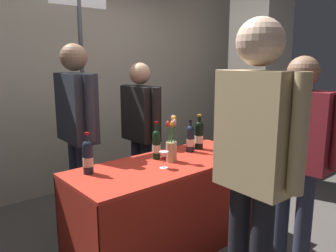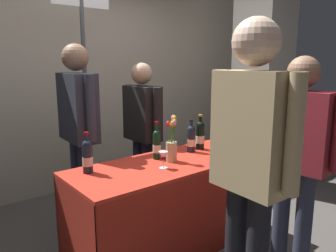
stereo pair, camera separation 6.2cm
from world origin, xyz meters
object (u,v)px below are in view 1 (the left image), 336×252
Objects in this scene: flower_vase at (172,146)px; vendor_presenter at (77,120)px; tasting_table at (168,189)px; featured_wine_bottle at (199,135)px; wine_glass_near_vendor at (224,146)px; display_bottle_0 at (88,156)px; taster_foreground_right at (254,155)px; wine_glass_mid at (164,156)px; concrete_pillar at (260,57)px; booth_signpost at (82,76)px.

vendor_presenter is at bearing 120.89° from flower_vase.
featured_wine_bottle is (0.49, 0.13, 0.37)m from tasting_table.
flower_vase is 0.22× the size of vendor_presenter.
vendor_presenter is at bearing 129.79° from wine_glass_near_vendor.
flower_vase is 0.90m from vendor_presenter.
vendor_presenter is (0.20, 0.59, 0.16)m from display_bottle_0.
flower_vase is at bearing -12.89° from taster_foreground_right.
vendor_presenter is at bearing 145.05° from featured_wine_bottle.
concrete_pillar is at bearing 16.41° from wine_glass_mid.
wine_glass_mid is 0.35× the size of flower_vase.
flower_vase reaches higher than featured_wine_bottle.
wine_glass_mid is (-0.12, -0.10, 0.33)m from tasting_table.
wine_glass_near_vendor is at bearing -154.12° from concrete_pillar.
featured_wine_bottle is 1.07× the size of display_bottle_0.
wine_glass_near_vendor is at bearing 42.20° from vendor_presenter.
flower_vase reaches higher than tasting_table.
display_bottle_0 is 1.11m from wine_glass_near_vendor.
taster_foreground_right reaches higher than wine_glass_mid.
vendor_presenter reaches higher than flower_vase.
wine_glass_mid is at bearing -159.99° from featured_wine_bottle.
display_bottle_0 is 0.17× the size of taster_foreground_right.
featured_wine_bottle is 2.48× the size of wine_glass_mid.
concrete_pillar is at bearing 14.89° from featured_wine_bottle.
featured_wine_bottle reaches higher than wine_glass_near_vendor.
booth_signpost is (0.09, 2.15, 0.34)m from taster_foreground_right.
wine_glass_near_vendor is (-0.08, -0.36, -0.03)m from featured_wine_bottle.
vendor_presenter is 0.75× the size of booth_signpost.
tasting_table is 0.96× the size of vendor_presenter.
concrete_pillar is 2.13m from flower_vase.
taster_foreground_right reaches higher than display_bottle_0.
taster_foreground_right is (-0.11, -0.88, 0.23)m from wine_glass_mid.
concrete_pillar is 8.41× the size of flower_vase.
wine_glass_near_vendor is 1.31m from vendor_presenter.
flower_vase is (-0.37, 0.23, 0.02)m from wine_glass_near_vendor.
concrete_pillar reaches higher than featured_wine_bottle.
flower_vase is 0.17× the size of booth_signpost.
display_bottle_0 reaches higher than wine_glass_near_vendor.
concrete_pillar is 1.81× the size of taster_foreground_right.
booth_signpost is at bearing 64.69° from display_bottle_0.
flower_vase is at bearing -164.83° from concrete_pillar.
concrete_pillar is at bearing 14.83° from tasting_table.
concrete_pillar is 1.88m from wine_glass_near_vendor.
featured_wine_bottle is 1.33m from booth_signpost.
concrete_pillar reaches higher than booth_signpost.
vendor_presenter is (-0.46, 0.76, 0.16)m from flower_vase.
concrete_pillar is at bearing 15.17° from flower_vase.
wine_glass_mid is (-0.53, 0.14, -0.02)m from wine_glass_near_vendor.
tasting_table is 5.35× the size of display_bottle_0.
wine_glass_mid is at bearing -142.41° from tasting_table.
tasting_table is 0.36m from wine_glass_mid.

